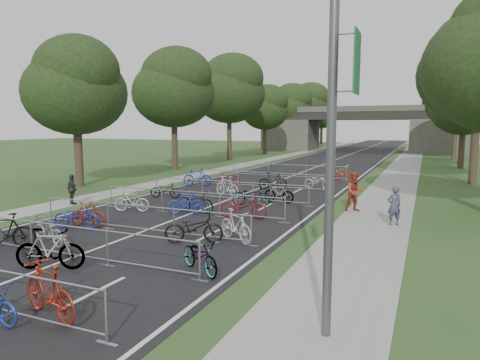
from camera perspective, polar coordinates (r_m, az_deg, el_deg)
The scene contains 49 objects.
road at distance 56.96m, azimuth 13.50°, elevation 2.97°, with size 11.00×140.00×0.01m, color black.
sidewalk_right at distance 56.12m, azimuth 21.57°, elevation 2.60°, with size 3.00×140.00×0.01m, color gray.
sidewalk_left at distance 58.73m, azimuth 6.27°, elevation 3.25°, with size 2.00×140.00×0.01m, color gray.
lane_markings at distance 56.96m, azimuth 13.50°, elevation 2.96°, with size 0.12×140.00×0.00m, color silver.
overpass_bridge at distance 71.63m, azimuth 15.72°, elevation 6.56°, with size 31.00×8.00×7.05m.
lamppost at distance 8.10m, azimuth 12.35°, elevation 8.47°, with size 0.61×0.65×8.21m.
tree_left_0 at distance 30.64m, azimuth -21.06°, elevation 11.30°, with size 6.72×6.72×10.25m.
tree_left_1 at distance 40.15m, azimuth -8.77°, elevation 11.79°, with size 7.56×7.56×11.53m.
tree_left_2 at distance 50.74m, azimuth -1.38°, elevation 11.83°, with size 8.40×8.40×12.81m.
tree_right_2 at distance 46.01m, azimuth 27.87°, elevation 8.76°, with size 6.16×6.16×9.39m.
tree_left_3 at distance 61.72m, azimuth 3.40°, elevation 9.49°, with size 6.72×6.72×10.25m.
tree_right_3 at distance 58.02m, azimuth 27.07°, elevation 9.29°, with size 7.17×7.17×10.93m.
tree_left_4 at distance 73.12m, azimuth 6.70°, elevation 9.75°, with size 7.56×7.56×11.53m.
tree_right_4 at distance 70.04m, azimuth 26.55°, elevation 9.64°, with size 8.18×8.18×12.47m.
tree_left_5 at distance 84.69m, azimuth 9.11°, elevation 9.91°, with size 8.40×8.40×12.81m.
tree_right_5 at distance 81.95m, azimuth 26.06°, elevation 7.85°, with size 6.16×6.16×9.39m.
tree_left_6 at distance 96.29m, azimuth 10.90°, elevation 8.58°, with size 6.72×6.72×10.25m.
tree_right_6 at distance 93.96m, azimuth 25.80°, elevation 8.29°, with size 7.17×7.17×10.93m.
barrier_row_1 at distance 14.22m, azimuth -22.01°, elevation -7.70°, with size 9.70×0.08×1.10m.
barrier_row_2 at distance 16.85m, azimuth -13.23°, elevation -5.06°, with size 9.70×0.08×1.10m.
barrier_row_3 at distance 19.95m, azimuth -6.69°, elevation -3.00°, with size 9.70×0.08×1.10m.
barrier_row_4 at distance 23.44m, azimuth -1.76°, elevation -1.42°, with size 9.70×0.08×1.10m.
barrier_row_5 at distance 28.00m, azimuth 2.62°, elevation 0.00°, with size 9.70×0.08×1.10m.
barrier_row_6 at distance 33.63m, azimuth 6.28°, elevation 1.19°, with size 9.70×0.08×1.10m.
bike_3 at distance 10.16m, azimuth -24.11°, elevation -13.34°, with size 0.58×2.06×1.24m, color maroon.
bike_4 at distance 16.24m, azimuth -28.95°, elevation -6.03°, with size 0.57×2.02×1.21m, color black.
bike_5 at distance 16.16m, azimuth -24.22°, elevation -6.21°, with size 0.66×1.89×0.99m, color #96949B.
bike_6 at distance 13.40m, azimuth -24.01°, elevation -8.45°, with size 0.56×2.00×1.20m, color #9B9EA3.
bike_7 at distance 12.12m, azimuth -5.34°, elevation -10.07°, with size 0.64×1.83×0.96m, color #9B9EA3.
bike_8 at distance 18.27m, azimuth -20.96°, elevation -4.56°, with size 0.65×1.87×0.98m, color #1B1F95.
bike_9 at distance 18.43m, azimuth -19.68°, elevation -4.38°, with size 0.47×1.66×1.00m, color maroon.
bike_10 at distance 15.07m, azimuth -6.17°, elevation -6.40°, with size 0.71×2.04×1.07m, color black.
bike_11 at distance 15.15m, azimuth -0.57°, elevation -6.15°, with size 0.53×1.89×1.14m, color #BBBBC4.
bike_12 at distance 20.95m, azimuth -14.26°, elevation -2.76°, with size 0.49×1.72×1.03m, color #A5A5AD.
bike_13 at distance 20.35m, azimuth -5.90°, elevation -2.88°, with size 0.68×1.96×1.03m, color #9B9EA3.
bike_14 at distance 19.95m, azimuth -7.20°, elevation -3.13°, with size 0.47×1.68×1.01m, color navy.
bike_15 at distance 18.90m, azimuth 0.49°, elevation -3.46°, with size 0.75×2.16×1.14m, color maroon.
bike_16 at distance 24.52m, azimuth -9.98°, elevation -1.34°, with size 0.61×1.76×0.92m, color black.
bike_17 at distance 24.50m, azimuth -1.75°, elevation -0.88°, with size 0.58×2.04×1.23m, color #B5B6BD.
bike_18 at distance 21.91m, azimuth 1.46°, elevation -2.11°, with size 0.68×1.96×1.03m, color #9B9EA3.
bike_19 at distance 22.83m, azimuth 5.20°, elevation -1.79°, with size 0.47×1.68×1.01m, color #9B9EA3.
bike_20 at distance 29.26m, azimuth -5.71°, elevation 0.37°, with size 0.55×1.95×1.17m, color navy.
bike_21 at distance 29.72m, azimuth -1.55°, elevation 0.28°, with size 0.62×1.79×0.94m, color maroon.
bike_22 at distance 27.43m, azimuth 4.39°, elevation -0.15°, with size 0.52×1.84×1.10m, color black.
bike_23 at distance 27.85m, azimuth 10.37°, elevation -0.24°, with size 0.66×1.91×1.00m, color #B5B6BE.
bike_27 at distance 32.71m, azimuth 13.53°, elevation 0.82°, with size 0.49×1.75×1.05m, color #A03717.
pedestrian_a at distance 18.67m, azimuth 19.86°, elevation -3.27°, with size 0.59×0.39×1.62m, color #373952.
pedestrian_b at distance 21.11m, azimuth 15.07°, elevation -1.56°, with size 0.91×0.71×1.87m, color maroon.
pedestrian_c at distance 23.77m, azimuth -21.47°, elevation -1.21°, with size 0.92×0.38×1.58m, color #242427.
Camera 1 is at (9.93, -5.94, 4.09)m, focal length 32.00 mm.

